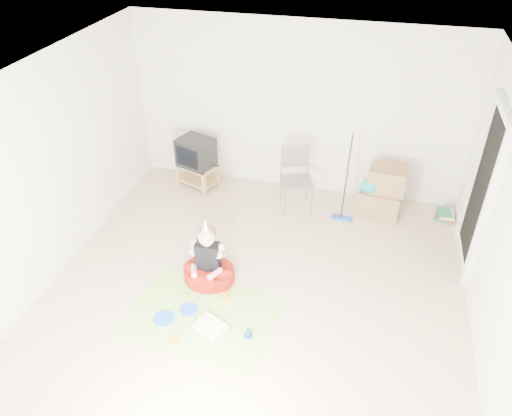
% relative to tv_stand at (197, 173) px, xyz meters
% --- Properties ---
extents(ground, '(5.00, 5.00, 0.00)m').
position_rel_tv_stand_xyz_m(ground, '(1.48, -2.08, -0.23)').
color(ground, beige).
rests_on(ground, ground).
extents(doorway_recess, '(0.02, 0.90, 2.05)m').
position_rel_tv_stand_xyz_m(doorway_recess, '(3.96, -0.88, 0.79)').
color(doorway_recess, black).
rests_on(doorway_recess, ground).
extents(tv_stand, '(0.72, 0.59, 0.38)m').
position_rel_tv_stand_xyz_m(tv_stand, '(0.00, 0.00, 0.00)').
color(tv_stand, '#AA7E4C').
rests_on(tv_stand, ground).
extents(crt_tv, '(0.62, 0.57, 0.44)m').
position_rel_tv_stand_xyz_m(crt_tv, '(0.00, -0.00, 0.37)').
color(crt_tv, black).
rests_on(crt_tv, tv_stand).
extents(folding_chair, '(0.56, 0.55, 0.98)m').
position_rel_tv_stand_xyz_m(folding_chair, '(1.63, -0.25, 0.24)').
color(folding_chair, gray).
rests_on(folding_chair, ground).
extents(cardboard_boxes, '(0.64, 0.51, 0.75)m').
position_rel_tv_stand_xyz_m(cardboard_boxes, '(2.86, -0.05, 0.13)').
color(cardboard_boxes, olive).
rests_on(cardboard_boxes, ground).
extents(floor_mop, '(0.30, 0.40, 1.21)m').
position_rel_tv_stand_xyz_m(floor_mop, '(2.34, -0.36, 0.03)').
color(floor_mop, '#2248AE').
rests_on(floor_mop, ground).
extents(book_pile, '(0.27, 0.33, 0.13)m').
position_rel_tv_stand_xyz_m(book_pile, '(3.80, 0.04, -0.17)').
color(book_pile, '#236B45').
rests_on(book_pile, ground).
extents(seated_woman, '(0.65, 0.65, 0.92)m').
position_rel_tv_stand_xyz_m(seated_woman, '(0.89, -2.07, -0.03)').
color(seated_woman, maroon).
rests_on(seated_woman, ground).
extents(party_mat, '(1.77, 1.36, 0.01)m').
position_rel_tv_stand_xyz_m(party_mat, '(1.00, -2.68, -0.23)').
color(party_mat, '#E93182').
rests_on(party_mat, ground).
extents(birthday_cake, '(0.40, 0.37, 0.15)m').
position_rel_tv_stand_xyz_m(birthday_cake, '(1.17, -2.86, -0.19)').
color(birthday_cake, white).
rests_on(birthday_cake, party_mat).
extents(blue_plate_near, '(0.28, 0.28, 0.01)m').
position_rel_tv_stand_xyz_m(blue_plate_near, '(0.82, -2.63, -0.22)').
color(blue_plate_near, blue).
rests_on(blue_plate_near, party_mat).
extents(blue_plate_far, '(0.31, 0.31, 0.01)m').
position_rel_tv_stand_xyz_m(blue_plate_far, '(0.60, -2.83, -0.22)').
color(blue_plate_far, blue).
rests_on(blue_plate_far, party_mat).
extents(orange_cup_near, '(0.10, 0.10, 0.09)m').
position_rel_tv_stand_xyz_m(orange_cup_near, '(1.19, -2.36, -0.18)').
color(orange_cup_near, orange).
rests_on(orange_cup_near, party_mat).
extents(orange_cup_far, '(0.09, 0.09, 0.09)m').
position_rel_tv_stand_xyz_m(orange_cup_far, '(0.85, -3.11, -0.18)').
color(orange_cup_far, orange).
rests_on(orange_cup_far, party_mat).
extents(blue_party_hat, '(0.11, 0.11, 0.14)m').
position_rel_tv_stand_xyz_m(blue_party_hat, '(1.59, -2.83, -0.16)').
color(blue_party_hat, '#173AA2').
rests_on(blue_party_hat, party_mat).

